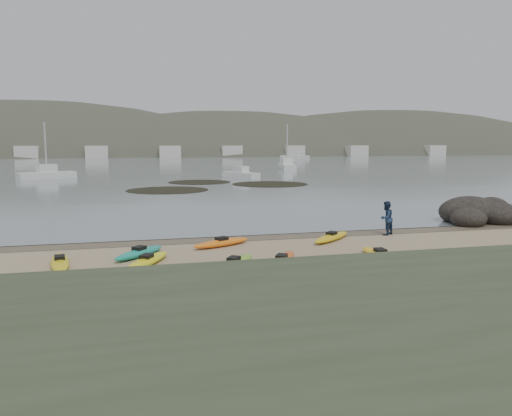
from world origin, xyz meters
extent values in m
plane|color=tan|center=(0.00, 0.00, 0.00)|extent=(600.00, 600.00, 0.00)
plane|color=brown|center=(0.00, -0.30, 0.00)|extent=(60.00, 60.00, 0.00)
plane|color=slate|center=(0.00, 300.00, 0.01)|extent=(1200.00, 1200.00, 0.00)
cube|color=#475138|center=(0.00, -17.50, 1.00)|extent=(60.00, 8.00, 2.00)
ellipsoid|color=yellow|center=(3.43, -2.23, 0.17)|extent=(3.02, 2.77, 0.34)
ellipsoid|color=teal|center=(-6.17, -3.61, 0.17)|extent=(2.51, 2.78, 0.34)
ellipsoid|color=orange|center=(-2.27, -2.29, 0.17)|extent=(3.19, 2.05, 0.34)
ellipsoid|color=yellow|center=(-9.30, -4.68, 0.17)|extent=(1.18, 3.46, 0.34)
ellipsoid|color=#E45413|center=(-0.58, -6.65, 0.17)|extent=(2.51, 3.65, 0.34)
ellipsoid|color=yellow|center=(3.87, -6.58, 0.17)|extent=(0.76, 3.22, 0.34)
ellipsoid|color=#75BB25|center=(-2.54, -6.59, 0.17)|extent=(2.58, 3.30, 0.34)
ellipsoid|color=yellow|center=(-5.90, -5.31, 0.17)|extent=(2.32, 3.45, 0.34)
imported|color=navy|center=(6.88, -1.48, 0.92)|extent=(1.12, 1.05, 1.84)
ellipsoid|color=black|center=(14.26, 1.45, 0.30)|extent=(3.93, 3.06, 1.97)
ellipsoid|color=black|center=(15.76, 0.45, 0.23)|extent=(2.84, 2.40, 1.53)
ellipsoid|color=black|center=(13.26, 0.15, 0.20)|extent=(2.19, 1.97, 1.31)
ellipsoid|color=black|center=(16.46, 2.15, 0.26)|extent=(2.40, 2.19, 1.75)
cylinder|color=black|center=(-2.87, 26.98, 0.03)|extent=(8.56, 8.56, 0.04)
cylinder|color=black|center=(9.59, 31.85, 0.03)|extent=(9.13, 9.13, 0.04)
cylinder|color=black|center=(1.78, 36.87, 0.03)|extent=(7.82, 7.82, 0.04)
cube|color=silver|center=(-17.87, 48.20, 0.53)|extent=(7.70, 5.42, 1.06)
cube|color=silver|center=(8.60, 43.81, 0.44)|extent=(4.61, 6.40, 0.89)
cube|color=silver|center=(21.65, 63.44, 0.58)|extent=(3.53, 8.47, 1.15)
cube|color=silver|center=(42.46, 121.50, 0.62)|extent=(8.55, 7.18, 1.23)
ellipsoid|color=#384235|center=(-45.00, 195.00, -18.00)|extent=(220.00, 120.00, 80.00)
ellipsoid|color=#384235|center=(35.00, 190.00, -15.30)|extent=(200.00, 110.00, 68.00)
ellipsoid|color=#384235|center=(120.00, 200.00, -17.10)|extent=(230.00, 130.00, 76.00)
cube|color=beige|center=(-42.00, 145.00, 2.00)|extent=(7.00, 5.00, 4.00)
cube|color=beige|center=(-18.00, 145.00, 2.00)|extent=(7.00, 5.00, 4.00)
cube|color=beige|center=(6.00, 145.00, 2.00)|extent=(7.00, 5.00, 4.00)
cube|color=beige|center=(30.00, 145.00, 2.00)|extent=(7.00, 5.00, 4.00)
cube|color=beige|center=(54.00, 145.00, 2.00)|extent=(7.00, 5.00, 4.00)
cube|color=beige|center=(78.00, 145.00, 2.00)|extent=(7.00, 5.00, 4.00)
cube|color=beige|center=(102.00, 145.00, 2.00)|extent=(7.00, 5.00, 4.00)
camera|label=1|loc=(-6.33, -25.62, 4.95)|focal=35.00mm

